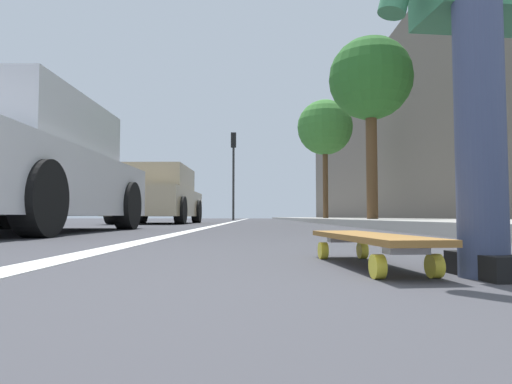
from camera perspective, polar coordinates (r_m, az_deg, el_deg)
ground_plane at (r=10.72m, az=1.33°, el=-4.15°), size 80.00×80.00×0.00m
lane_stripe_white at (r=20.73m, az=-2.27°, el=-3.68°), size 52.00×0.16×0.01m
sidewalk_curb at (r=18.99m, az=9.81°, el=-3.50°), size 52.00×3.20×0.13m
building_facade at (r=23.91m, az=15.62°, el=6.14°), size 40.00×1.20×8.02m
skateboard at (r=1.63m, az=14.22°, el=-6.01°), size 0.86×0.29×0.11m
parked_car_near at (r=5.67m, az=-28.55°, el=2.69°), size 4.02×2.03×1.49m
parked_car_mid at (r=12.10m, az=-12.35°, el=-0.56°), size 4.19×1.90×1.49m
traffic_light at (r=24.11m, az=-2.91°, el=4.10°), size 0.33×0.28×4.74m
street_tree_mid at (r=11.67m, az=14.48°, el=13.70°), size 2.05×2.05×4.63m
street_tree_far at (r=18.60m, az=8.84°, el=8.12°), size 2.26×2.26×4.97m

